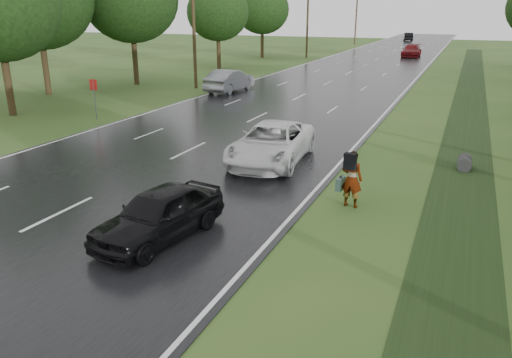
{
  "coord_description": "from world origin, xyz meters",
  "views": [
    {
      "loc": [
        11.23,
        -10.82,
        6.02
      ],
      "look_at": [
        5.81,
        2.03,
        1.3
      ],
      "focal_mm": 35.0,
      "sensor_mm": 36.0,
      "label": 1
    }
  ],
  "objects_px": {
    "road_sign": "(94,91)",
    "silver_sedan": "(230,81)",
    "pedestrian": "(351,178)",
    "dark_sedan": "(159,214)",
    "white_pickup": "(271,143)"
  },
  "relations": [
    {
      "from": "road_sign",
      "to": "silver_sedan",
      "type": "relative_size",
      "value": 0.45
    },
    {
      "from": "pedestrian",
      "to": "silver_sedan",
      "type": "distance_m",
      "value": 24.41
    },
    {
      "from": "dark_sedan",
      "to": "white_pickup",
      "type": "bearing_deg",
      "value": 98.44
    },
    {
      "from": "white_pickup",
      "to": "silver_sedan",
      "type": "height_order",
      "value": "silver_sedan"
    },
    {
      "from": "silver_sedan",
      "to": "dark_sedan",
      "type": "bearing_deg",
      "value": 114.48
    },
    {
      "from": "road_sign",
      "to": "silver_sedan",
      "type": "distance_m",
      "value": 12.56
    },
    {
      "from": "white_pickup",
      "to": "road_sign",
      "type": "bearing_deg",
      "value": 157.08
    },
    {
      "from": "dark_sedan",
      "to": "pedestrian",
      "type": "bearing_deg",
      "value": 55.86
    },
    {
      "from": "white_pickup",
      "to": "dark_sedan",
      "type": "distance_m",
      "value": 8.04
    },
    {
      "from": "pedestrian",
      "to": "road_sign",
      "type": "bearing_deg",
      "value": -18.73
    },
    {
      "from": "road_sign",
      "to": "silver_sedan",
      "type": "xyz_separation_m",
      "value": [
        2.73,
        12.24,
        -0.75
      ]
    },
    {
      "from": "dark_sedan",
      "to": "silver_sedan",
      "type": "bearing_deg",
      "value": 121.23
    },
    {
      "from": "silver_sedan",
      "to": "white_pickup",
      "type": "bearing_deg",
      "value": 123.83
    },
    {
      "from": "road_sign",
      "to": "dark_sedan",
      "type": "distance_m",
      "value": 17.46
    },
    {
      "from": "pedestrian",
      "to": "dark_sedan",
      "type": "distance_m",
      "value": 6.18
    }
  ]
}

